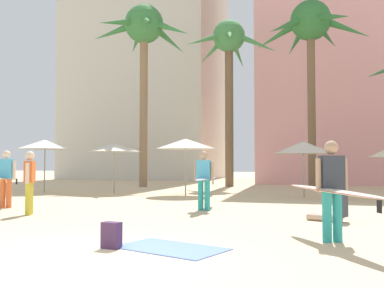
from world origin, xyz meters
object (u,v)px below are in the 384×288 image
at_px(cafe_umbrella_0, 304,148).
at_px(person_near_left, 3,177).
at_px(cafe_umbrella_4, 186,144).
at_px(palm_tree_center, 311,31).
at_px(cafe_umbrella_2, 114,147).
at_px(person_far_left, 332,188).
at_px(palm_tree_far_right, 229,52).
at_px(cafe_umbrella_3, 45,144).
at_px(person_mid_center, 205,178).
at_px(person_near_right, 30,180).
at_px(beach_towel, 170,248).
at_px(backpack, 112,236).
at_px(palm_tree_far_left, 144,35).
at_px(person_far_right, 334,207).

distance_m(cafe_umbrella_0, person_near_left, 10.98).
bearing_deg(cafe_umbrella_4, palm_tree_center, 47.95).
height_order(cafe_umbrella_2, person_far_left, cafe_umbrella_2).
relative_size(palm_tree_far_right, cafe_umbrella_3, 3.99).
xyz_separation_m(palm_tree_far_right, cafe_umbrella_4, (-0.35, -7.37, -5.73)).
bearing_deg(person_mid_center, cafe_umbrella_2, -130.91).
relative_size(cafe_umbrella_3, person_near_left, 0.81).
bearing_deg(person_near_right, person_near_left, -56.95).
bearing_deg(cafe_umbrella_0, person_far_left, -85.25).
bearing_deg(person_near_left, cafe_umbrella_0, 117.37).
distance_m(palm_tree_far_right, person_far_left, 19.11).
xyz_separation_m(cafe_umbrella_0, person_near_right, (-6.75, -7.95, -1.06)).
distance_m(beach_towel, person_near_left, 8.21).
bearing_deg(backpack, cafe_umbrella_2, 34.45).
distance_m(cafe_umbrella_0, person_near_right, 10.49).
relative_size(palm_tree_center, cafe_umbrella_0, 4.15).
bearing_deg(palm_tree_far_left, person_near_right, -79.79).
bearing_deg(cafe_umbrella_3, palm_tree_far_left, 65.77).
bearing_deg(person_far_left, person_far_right, -31.39).
height_order(backpack, person_near_right, person_near_right).
height_order(palm_tree_far_left, palm_tree_center, palm_tree_far_left).
bearing_deg(backpack, cafe_umbrella_4, 19.28).
bearing_deg(palm_tree_center, cafe_umbrella_0, -92.51).
xyz_separation_m(cafe_umbrella_2, cafe_umbrella_3, (-3.37, -0.42, 0.17)).
bearing_deg(person_mid_center, palm_tree_far_right, -168.07).
relative_size(person_mid_center, person_near_left, 0.92).
xyz_separation_m(person_far_left, person_far_right, (0.11, 2.86, -0.60)).
distance_m(palm_tree_center, beach_towel, 18.44).
bearing_deg(palm_tree_far_right, backpack, -84.19).
xyz_separation_m(palm_tree_far_right, person_far_left, (5.29, -16.99, -6.97)).
height_order(person_mid_center, person_near_right, person_mid_center).
bearing_deg(backpack, person_near_right, 58.32).
distance_m(palm_tree_far_left, person_far_left, 19.88).
xyz_separation_m(cafe_umbrella_0, person_near_left, (-8.57, -6.78, -1.05)).
height_order(palm_tree_far_right, person_far_left, palm_tree_far_right).
bearing_deg(beach_towel, cafe_umbrella_4, 106.16).
bearing_deg(cafe_umbrella_3, person_far_left, -37.52).
xyz_separation_m(cafe_umbrella_2, cafe_umbrella_4, (3.51, -0.41, 0.11)).
xyz_separation_m(person_near_left, person_far_left, (9.40, -3.16, 0.00)).
distance_m(person_mid_center, person_far_left, 5.59).
relative_size(cafe_umbrella_2, person_far_right, 2.54).
bearing_deg(backpack, cafe_umbrella_0, -4.86).
bearing_deg(palm_tree_far_right, palm_tree_center, -20.72).
bearing_deg(person_far_left, cafe_umbrella_2, 13.25).
relative_size(palm_tree_center, cafe_umbrella_2, 4.03).
bearing_deg(person_far_right, palm_tree_far_right, -46.85).
height_order(cafe_umbrella_0, person_far_right, cafe_umbrella_0).
height_order(cafe_umbrella_2, cafe_umbrella_3, cafe_umbrella_3).
bearing_deg(person_near_left, palm_tree_center, 132.89).
height_order(palm_tree_center, cafe_umbrella_0, palm_tree_center).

